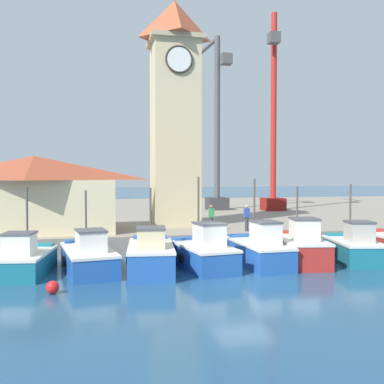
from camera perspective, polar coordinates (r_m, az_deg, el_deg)
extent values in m
plane|color=navy|center=(20.25, 6.35, -10.81)|extent=(300.00, 300.00, 0.00)
cube|color=gray|center=(45.59, -3.98, -2.86)|extent=(120.00, 40.00, 1.11)
cube|color=#196B7F|center=(22.11, -20.50, -8.61)|extent=(2.55, 4.33, 0.92)
cube|color=#196B7F|center=(23.73, -19.32, -6.45)|extent=(1.81, 0.82, 0.24)
cube|color=silver|center=(22.02, -20.52, -7.31)|extent=(2.62, 4.40, 0.12)
cube|color=silver|center=(21.26, -21.07, -6.24)|extent=(1.38, 1.38, 0.92)
cube|color=#4C4C51|center=(21.20, -21.09, -4.91)|extent=(1.47, 1.47, 0.08)
cylinder|color=#4C4742|center=(22.32, -20.21, -3.19)|extent=(0.10, 0.10, 2.97)
torus|color=black|center=(22.63, -23.08, -8.40)|extent=(0.18, 0.53, 0.52)
cube|color=#2356A8|center=(21.91, -13.04, -8.55)|extent=(2.85, 5.30, 0.98)
cube|color=#2356A8|center=(24.02, -13.87, -6.14)|extent=(1.79, 0.88, 0.24)
cube|color=silver|center=(21.82, -13.05, -7.16)|extent=(2.92, 5.37, 0.12)
cube|color=silver|center=(20.88, -12.70, -6.14)|extent=(1.45, 1.69, 0.91)
cube|color=#4C4C51|center=(20.81, -12.71, -4.78)|extent=(1.54, 1.79, 0.08)
cylinder|color=#4C4742|center=(22.25, -13.33, -3.29)|extent=(0.10, 0.10, 2.72)
torus|color=black|center=(22.02, -15.97, -8.52)|extent=(0.21, 0.53, 0.52)
cube|color=#2356A8|center=(21.27, -5.26, -8.55)|extent=(2.49, 4.89, 1.19)
cube|color=#2356A8|center=(23.22, -5.32, -5.86)|extent=(1.77, 0.77, 0.24)
cube|color=silver|center=(21.16, -5.26, -6.84)|extent=(2.56, 4.95, 0.12)
cube|color=beige|center=(20.27, -5.24, -5.86)|extent=(1.35, 1.53, 0.84)
cube|color=#4C4C51|center=(20.21, -5.25, -4.56)|extent=(1.44, 1.62, 0.08)
cylinder|color=#4C4742|center=(21.57, -5.29, -2.97)|extent=(0.10, 0.10, 2.64)
torus|color=black|center=(21.51, -8.20, -8.44)|extent=(0.17, 0.53, 0.52)
cube|color=#2356A8|center=(22.06, 1.37, -8.34)|extent=(2.69, 4.75, 1.05)
cube|color=#2356A8|center=(23.77, -0.50, -6.00)|extent=(1.75, 0.87, 0.24)
cube|color=silver|center=(21.96, 1.37, -6.87)|extent=(2.76, 4.82, 0.12)
cube|color=beige|center=(21.16, 2.20, -5.56)|extent=(1.39, 1.52, 1.09)
cube|color=#4C4C51|center=(21.09, 2.21, -3.99)|extent=(1.48, 1.62, 0.08)
cylinder|color=#4C4742|center=(22.27, 0.82, -2.31)|extent=(0.10, 0.10, 3.30)
torus|color=black|center=(21.88, -1.45, -8.42)|extent=(0.21, 0.53, 0.52)
cube|color=#2356A8|center=(23.03, 8.46, -7.89)|extent=(2.09, 4.83, 1.06)
cube|color=#2356A8|center=(24.87, 6.54, -5.61)|extent=(1.60, 0.68, 0.24)
cube|color=silver|center=(22.94, 8.47, -6.45)|extent=(2.15, 4.90, 0.12)
cube|color=silver|center=(22.10, 9.33, -5.23)|extent=(1.18, 1.48, 1.07)
cube|color=#4C4C51|center=(22.03, 9.34, -3.75)|extent=(1.27, 1.56, 0.08)
cylinder|color=#4C4742|center=(23.29, 7.92, -2.23)|extent=(0.10, 0.10, 3.19)
torus|color=black|center=(22.88, 5.89, -7.94)|extent=(0.15, 0.53, 0.52)
cube|color=#AD2823|center=(23.93, 13.52, -7.38)|extent=(2.75, 4.80, 1.20)
cube|color=#AD2823|center=(25.75, 12.33, -5.08)|extent=(1.79, 0.88, 0.24)
cube|color=silver|center=(23.83, 13.53, -5.84)|extent=(2.82, 4.87, 0.12)
cube|color=silver|center=(23.00, 14.08, -4.68)|extent=(1.42, 1.54, 1.04)
cube|color=#4C4C51|center=(22.94, 14.09, -3.30)|extent=(1.51, 1.64, 0.08)
cylinder|color=#4C4742|center=(24.23, 13.20, -2.43)|extent=(0.10, 0.10, 2.64)
torus|color=black|center=(23.88, 10.84, -7.38)|extent=(0.21, 0.53, 0.52)
cube|color=#196B7F|center=(25.16, 19.82, -7.17)|extent=(2.65, 4.35, 1.03)
cube|color=#196B7F|center=(26.71, 18.42, -5.24)|extent=(1.75, 0.88, 0.24)
cube|color=silver|center=(25.07, 19.83, -5.89)|extent=(2.71, 4.42, 0.12)
cube|color=#B2ADA3|center=(24.35, 20.47, -4.82)|extent=(1.38, 1.41, 0.99)
cube|color=#4C4C51|center=(24.29, 20.49, -3.57)|extent=(1.47, 1.50, 0.08)
cylinder|color=#4C4742|center=(25.38, 19.45, -2.35)|extent=(0.10, 0.10, 2.91)
torus|color=black|center=(24.98, 17.35, -7.21)|extent=(0.21, 0.53, 0.52)
cube|color=#AD2823|center=(29.16, 22.22, -4.63)|extent=(1.45, 0.60, 0.24)
torus|color=black|center=(27.10, 22.90, -6.52)|extent=(0.12, 0.52, 0.52)
cube|color=beige|center=(30.71, -2.19, 7.22)|extent=(3.04, 3.04, 12.28)
cube|color=tan|center=(31.89, -2.20, 18.56)|extent=(3.54, 3.54, 0.30)
pyramid|color=#B25133|center=(32.33, -2.21, 21.00)|extent=(3.54, 3.54, 2.58)
cylinder|color=white|center=(29.97, -1.68, 16.49)|extent=(1.67, 0.12, 1.67)
torus|color=#332D23|center=(29.93, -1.66, 16.51)|extent=(1.79, 0.12, 1.79)
cube|color=beige|center=(28.81, -19.37, -1.66)|extent=(9.51, 5.18, 3.14)
pyramid|color=#A3472D|center=(28.76, -19.43, 2.91)|extent=(9.91, 5.58, 1.45)
cube|color=#353539|center=(44.59, 3.19, -1.48)|extent=(2.00, 2.00, 1.20)
cylinder|color=#4C4C51|center=(44.86, 3.22, 9.43)|extent=(0.56, 0.56, 15.82)
cylinder|color=#4C4C51|center=(48.63, 0.61, 16.82)|extent=(3.20, 6.19, 2.51)
cube|color=#4C4C4C|center=(44.89, 4.38, 16.47)|extent=(1.00, 1.00, 1.00)
cube|color=maroon|center=(44.43, 10.25, -1.53)|extent=(2.00, 2.00, 1.20)
cylinder|color=red|center=(44.83, 10.33, 10.68)|extent=(0.56, 0.56, 17.80)
cylinder|color=red|center=(50.27, 10.44, 18.38)|extent=(3.41, 7.48, 2.69)
cube|color=#4C4C4C|center=(44.85, 10.37, 18.69)|extent=(1.00, 1.00, 1.00)
sphere|color=red|center=(18.31, -17.29, -11.48)|extent=(0.51, 0.51, 0.51)
cylinder|color=#33333D|center=(27.50, 2.47, -4.12)|extent=(0.22, 0.22, 0.85)
cube|color=#338C4C|center=(27.43, 2.47, -2.65)|extent=(0.34, 0.22, 0.56)
sphere|color=#9E7051|center=(27.40, 2.47, -1.84)|extent=(0.20, 0.20, 0.20)
cylinder|color=#33333D|center=(27.70, 6.97, -4.08)|extent=(0.22, 0.22, 0.85)
cube|color=#2D4CA5|center=(27.64, 6.97, -2.63)|extent=(0.34, 0.22, 0.56)
sphere|color=tan|center=(27.61, 6.98, -1.82)|extent=(0.20, 0.20, 0.20)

